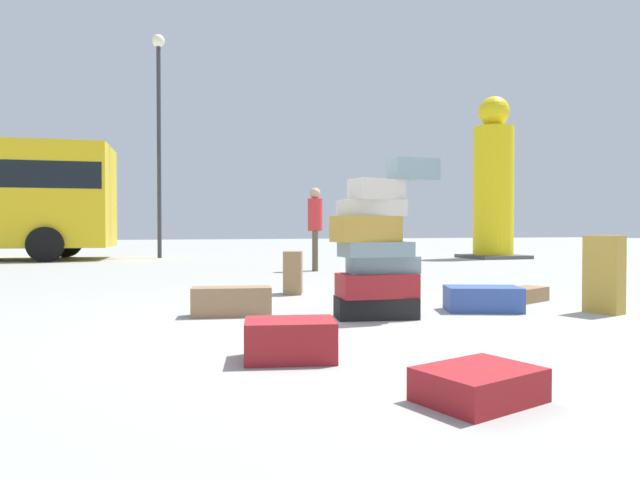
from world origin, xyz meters
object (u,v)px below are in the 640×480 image
Objects in this scene: suitcase_maroon_behind_tower at (290,340)px; lamp_post at (159,114)px; person_bearded_onlooker at (315,221)px; suitcase_tower at (378,253)px; suitcase_brown_foreground_far at (523,295)px; suitcase_navy_white_trunk at (483,299)px; suitcase_maroon_right_side at (479,385)px; suitcase_brown_upright_blue at (232,301)px; suitcase_tan_foreground_near at (604,274)px; suitcase_brown_left_side at (293,273)px; yellow_dummy_statue at (493,186)px.

suitcase_maroon_behind_tower is 14.03m from lamp_post.
lamp_post is (-2.89, 6.10, 3.18)m from person_bearded_onlooker.
suitcase_tower is 6.07m from person_bearded_onlooker.
suitcase_navy_white_trunk is (-0.86, -0.48, 0.04)m from suitcase_brown_foreground_far.
suitcase_brown_foreground_far is 0.94× the size of suitcase_navy_white_trunk.
suitcase_brown_foreground_far is 1.23× the size of suitcase_maroon_right_side.
lamp_post reaches higher than suitcase_brown_upright_blue.
suitcase_tan_foreground_near reaches higher than suitcase_brown_foreground_far.
person_bearded_onlooker is at bearing 87.98° from suitcase_brown_left_side.
person_bearded_onlooker is 0.36× the size of yellow_dummy_statue.
suitcase_tan_foreground_near is 1.05× the size of suitcase_navy_white_trunk.
suitcase_tan_foreground_near reaches higher than suitcase_maroon_behind_tower.
suitcase_brown_upright_blue is at bearing 104.04° from suitcase_maroon_behind_tower.
suitcase_tan_foreground_near reaches higher than suitcase_brown_left_side.
suitcase_brown_left_side is 1.92m from suitcase_brown_upright_blue.
suitcase_tower is 0.33× the size of yellow_dummy_statue.
suitcase_brown_foreground_far is at bearing -14.91° from suitcase_brown_left_side.
suitcase_navy_white_trunk is at bearing -35.09° from suitcase_brown_left_side.
suitcase_tower is 2.36m from suitcase_tan_foreground_near.
yellow_dummy_statue is (8.69, 10.43, 1.95)m from suitcase_maroon_behind_tower.
suitcase_maroon_right_side is 8.69m from person_bearded_onlooker.
yellow_dummy_statue is at bearing 60.48° from suitcase_brown_left_side.
person_bearded_onlooker is (1.44, 3.76, 0.72)m from suitcase_brown_left_side.
suitcase_maroon_right_side is at bearing -74.33° from suitcase_brown_left_side.
suitcase_tower is 2.04× the size of suitcase_navy_white_trunk.
suitcase_brown_left_side is 2.56m from suitcase_navy_white_trunk.
suitcase_navy_white_trunk is 5.89m from person_bearded_onlooker.
suitcase_tower reaches higher than suitcase_tan_foreground_near.
suitcase_brown_left_side is at bearing -81.66° from lamp_post.
yellow_dummy_statue is 0.72× the size of lamp_post.
suitcase_tan_foreground_near is 1.02× the size of suitcase_brown_upright_blue.
suitcase_maroon_behind_tower is 3.69m from suitcase_tan_foreground_near.
person_bearded_onlooker is at bearing 74.35° from suitcase_brown_upright_blue.
suitcase_tower is 2.24m from suitcase_brown_foreground_far.
suitcase_maroon_right_side is 0.74× the size of suitcase_brown_upright_blue.
suitcase_maroon_behind_tower is 1.33m from suitcase_maroon_right_side.
person_bearded_onlooker is (1.17, 5.95, 0.38)m from suitcase_tower.
suitcase_brown_foreground_far is (3.30, 1.99, -0.05)m from suitcase_maroon_behind_tower.
lamp_post is (-4.03, 12.41, 3.79)m from suitcase_tan_foreground_near.
suitcase_brown_upright_blue is (-3.63, 0.95, -0.25)m from suitcase_tan_foreground_near.
suitcase_maroon_behind_tower is 1.04× the size of suitcase_brown_left_side.
suitcase_brown_left_side is at bearing 145.52° from suitcase_navy_white_trunk.
suitcase_brown_upright_blue is (-1.04, -1.61, -0.14)m from suitcase_brown_left_side.
suitcase_brown_left_side is at bearing -138.45° from yellow_dummy_statue.
yellow_dummy_statue is (8.78, 8.47, 1.94)m from suitcase_brown_upright_blue.
suitcase_brown_upright_blue reaches higher than suitcase_maroon_behind_tower.
lamp_post reaches higher than person_bearded_onlooker.
suitcase_brown_left_side reaches higher than suitcase_navy_white_trunk.
person_bearded_onlooker reaches higher than suitcase_brown_foreground_far.
yellow_dummy_statue is (7.48, 9.05, 1.45)m from suitcase_tower.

